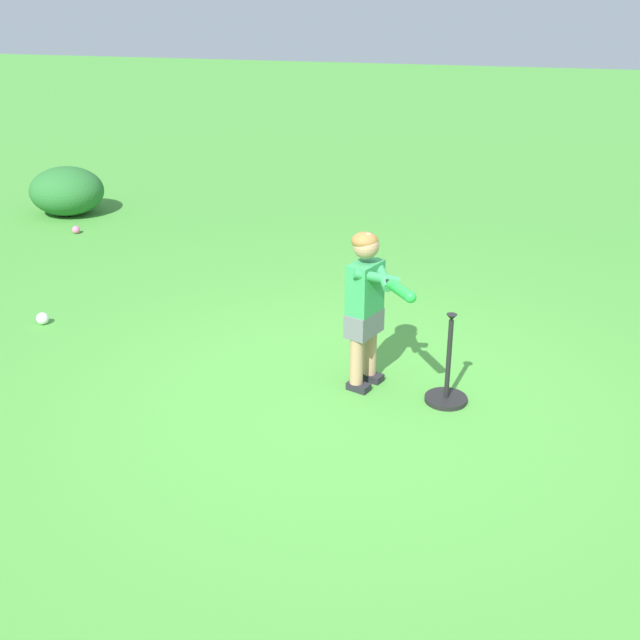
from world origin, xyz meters
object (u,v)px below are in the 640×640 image
child_batter (367,298)px  play_ball_midfield (42,319)px  play_ball_far_left (76,230)px  batting_tee (447,387)px

child_batter → play_ball_midfield: 2.79m
child_batter → play_ball_far_left: child_batter is taller
play_ball_far_left → batting_tee: (-2.76, -4.17, 0.06)m
batting_tee → play_ball_midfield: bearing=80.9°
play_ball_far_left → batting_tee: 5.00m
play_ball_midfield → play_ball_far_left: bearing=22.6°
child_batter → play_ball_midfield: child_batter is taller
play_ball_midfield → batting_tee: size_ratio=0.16×
play_ball_far_left → play_ball_midfield: 2.42m
play_ball_far_left → batting_tee: bearing=-123.5°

